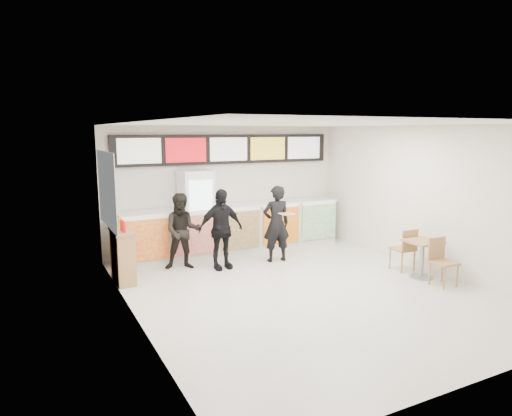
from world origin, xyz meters
TOP-DOWN VIEW (x-y plane):
  - floor at (0.00, 0.00)m, footprint 7.00×7.00m
  - ceiling at (0.00, 0.00)m, footprint 7.00×7.00m
  - wall_back at (0.00, 3.50)m, footprint 6.00×0.00m
  - wall_left at (-3.00, 0.00)m, footprint 0.00×7.00m
  - wall_right at (3.00, 0.00)m, footprint 0.00×7.00m
  - service_counter at (0.00, 3.09)m, footprint 5.56×0.77m
  - menu_board at (0.00, 3.41)m, footprint 5.50×0.14m
  - drinks_fridge at (-0.93, 3.11)m, footprint 0.70×0.67m
  - mirror_panel at (-2.99, 2.45)m, footprint 0.01×2.00m
  - customer_main at (0.50, 1.92)m, footprint 0.67×0.49m
  - customer_left at (-1.52, 2.32)m, footprint 0.93×0.81m
  - customer_mid at (-0.81, 1.97)m, footprint 1.01×0.45m
  - pizza_slice at (0.50, 1.47)m, footprint 0.36×0.36m
  - cafe_table at (2.50, -0.41)m, footprint 0.63×1.54m
  - condiment_ledge at (-2.82, 2.03)m, footprint 0.37×0.91m

SIDE VIEW (x-z plane):
  - floor at x=0.00m, z-range 0.00..0.00m
  - condiment_ledge at x=-2.82m, z-range -0.09..1.13m
  - cafe_table at x=2.50m, z-range 0.07..0.97m
  - service_counter at x=0.00m, z-range 0.00..1.14m
  - customer_left at x=-1.52m, z-range 0.00..1.61m
  - customer_mid at x=-0.81m, z-range 0.00..1.70m
  - customer_main at x=0.50m, z-range 0.00..1.71m
  - drinks_fridge at x=-0.93m, z-range 0.00..2.00m
  - pizza_slice at x=0.50m, z-range 1.15..1.17m
  - wall_back at x=0.00m, z-range -1.50..4.50m
  - wall_left at x=-3.00m, z-range -2.00..5.00m
  - wall_right at x=3.00m, z-range -2.00..5.00m
  - mirror_panel at x=-2.99m, z-range 1.00..2.50m
  - menu_board at x=0.00m, z-range 2.10..2.80m
  - ceiling at x=0.00m, z-range 3.00..3.00m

